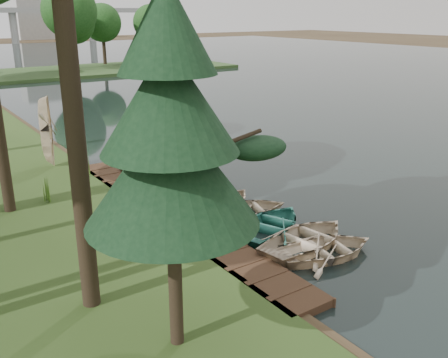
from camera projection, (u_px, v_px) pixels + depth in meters
ground at (204, 211)px, 20.41m from camera, size 300.00×300.00×0.00m
water at (344, 89)px, 52.11m from camera, size 130.00×200.00×0.05m
boardwalk at (170, 216)px, 19.51m from camera, size 1.60×16.00×0.30m
peninsula at (48, 73)px, 63.70m from camera, size 50.00×14.00×0.45m
far_trees at (14, 23)px, 59.93m from camera, size 45.60×5.60×8.80m
building_a at (32, 7)px, 143.01m from camera, size 10.00×8.00×18.00m
rowboat_0 at (327, 247)px, 16.39m from camera, size 3.90×3.13×0.72m
rowboat_1 at (306, 237)px, 17.01m from camera, size 4.30×3.40×0.80m
rowboat_2 at (271, 222)px, 18.23m from camera, size 4.35×3.78×0.75m
rowboat_3 at (246, 207)px, 19.72m from camera, size 3.87×3.21×0.69m
rowboat_4 at (225, 200)px, 20.58m from camera, size 3.71×3.19×0.65m
rowboat_5 at (205, 190)px, 21.71m from camera, size 3.95×3.49×0.68m
rowboat_6 at (184, 179)px, 22.83m from camera, size 4.30×3.28×0.83m
rowboat_7 at (176, 170)px, 24.10m from camera, size 4.53×3.76×0.81m
rowboat_8 at (156, 165)px, 25.13m from camera, size 3.68×2.76×0.73m
rowboat_9 at (150, 159)px, 26.25m from camera, size 3.18×2.35×0.64m
rowboat_10 at (140, 151)px, 27.49m from camera, size 4.16×3.28×0.78m
stored_rowboat at (52, 159)px, 25.16m from camera, size 4.16×3.56×0.73m
pine_tree at (170, 131)px, 10.24m from camera, size 3.80×3.80×8.18m
reeds_0 at (121, 238)px, 16.23m from camera, size 0.60×0.60×0.88m
reeds_1 at (120, 201)px, 19.17m from camera, size 0.60×0.60×1.05m
reeds_2 at (47, 189)px, 20.53m from camera, size 0.60×0.60×1.00m
reeds_3 at (87, 165)px, 23.71m from camera, size 0.60×0.60×1.06m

